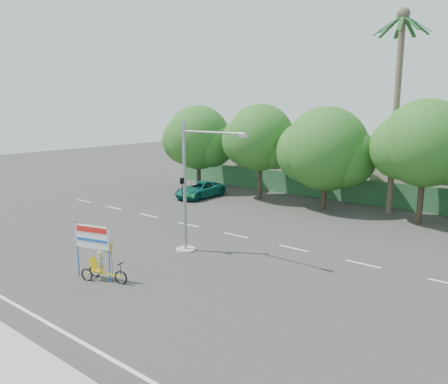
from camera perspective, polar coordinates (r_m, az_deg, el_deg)
The scene contains 11 objects.
ground at distance 20.14m, azimuth -7.72°, elevation -11.83°, with size 120.00×120.00×0.00m, color #33302D.
fence at distance 37.43m, azimuth 16.65°, elevation 0.14°, with size 38.00×0.08×2.00m, color #336B3D.
building_left at distance 45.68m, azimuth 7.17°, elevation 3.70°, with size 12.00×8.00×4.00m, color #BFB098.
tree_far_left at distance 41.39m, azimuth -3.42°, elevation 6.86°, with size 7.14×6.00×7.96m.
tree_left at distance 37.07m, azimuth 4.72°, elevation 6.81°, with size 6.66×5.60×8.07m.
tree_center at distance 34.17m, azimuth 13.12°, elevation 5.19°, with size 7.62×6.40×7.85m.
tree_right at distance 31.75m, azimuth 24.70°, elevation 5.44°, with size 6.90×5.80×8.36m.
palm_short at distance 33.77m, azimuth 21.72°, elevation 12.12°, with size 3.73×3.79×14.45m.
traffic_signal at distance 23.45m, azimuth -4.63°, elevation -0.98°, with size 4.72×1.10×7.00m.
trike_billboard at distance 20.83m, azimuth -16.14°, elevation -8.20°, with size 2.65×1.05×2.69m.
pickup_truck at distance 38.11m, azimuth -3.16°, elevation 0.31°, with size 2.28×4.95×1.38m, color #0D5F52.
Camera 1 is at (13.50, -12.74, 7.81)m, focal length 35.00 mm.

